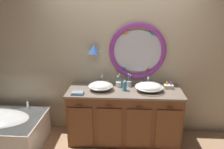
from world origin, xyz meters
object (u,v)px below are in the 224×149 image
Objects in this scene: toothbrush_holder_left at (119,84)px; toothbrush_holder_right at (129,83)px; toiletry_basket at (169,86)px; folded_hand_towel at (78,93)px; soap_dispenser at (125,86)px; sink_basin_right at (149,87)px; sink_basin_left at (101,86)px.

toothbrush_holder_right is (0.17, 0.03, 0.00)m from toothbrush_holder_left.
folded_hand_towel is at bearing -167.00° from toiletry_basket.
soap_dispenser is at bearing -168.20° from toiletry_basket.
sink_basin_right is 2.31× the size of folded_hand_towel.
toothbrush_holder_right is 1.18× the size of folded_hand_towel.
toothbrush_holder_right is at bearing 22.32° from sink_basin_left.
sink_basin_left is 2.05× the size of folded_hand_towel.
sink_basin_right is 0.36m from toothbrush_holder_right.
folded_hand_towel is (-1.08, -0.18, -0.05)m from sink_basin_right.
sink_basin_left is 0.49m from toothbrush_holder_right.
sink_basin_left is at bearing 29.01° from folded_hand_towel.
toothbrush_holder_left is at bearing 122.43° from soap_dispenser.
sink_basin_left is 0.75m from sink_basin_right.
folded_hand_towel is (-0.78, -0.37, -0.04)m from toothbrush_holder_right.
toiletry_basket is (0.70, 0.15, -0.04)m from soap_dispenser.
toiletry_basket is (1.08, 0.14, -0.04)m from sink_basin_left.
sink_basin_left is 1.73× the size of toothbrush_holder_right.
sink_basin_left is at bearing 179.47° from soap_dispenser.
soap_dispenser is 0.92× the size of folded_hand_towel.
sink_basin_left is 0.32m from toothbrush_holder_left.
sink_basin_left is 2.68× the size of toiletry_basket.
sink_basin_right is at bearing -31.56° from toothbrush_holder_right.
soap_dispenser is 0.73m from folded_hand_towel.
toothbrush_holder_left is (0.28, 0.15, -0.02)m from sink_basin_left.
folded_hand_towel is at bearing -154.78° from toothbrush_holder_right.
sink_basin_left is 0.38m from folded_hand_towel.
toothbrush_holder_left reaches higher than soap_dispenser.
sink_basin_left is 0.89× the size of sink_basin_right.
soap_dispenser is at bearing 14.18° from folded_hand_towel.
soap_dispenser reaches higher than toiletry_basket.
toothbrush_holder_left reaches higher than folded_hand_towel.
toothbrush_holder_left is at bearing 162.10° from sink_basin_right.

